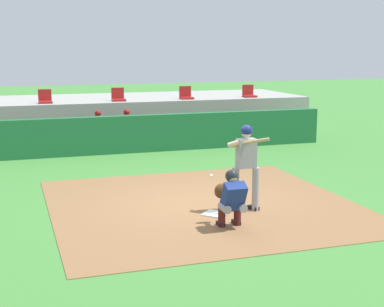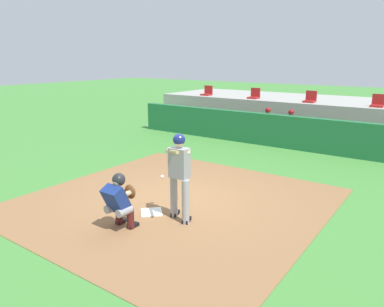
{
  "view_description": "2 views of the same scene",
  "coord_description": "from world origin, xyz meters",
  "px_view_note": "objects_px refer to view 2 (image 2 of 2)",
  "views": [
    {
      "loc": [
        -3.89,
        -11.19,
        3.36
      ],
      "look_at": [
        0.0,
        0.7,
        1.0
      ],
      "focal_mm": 53.11,
      "sensor_mm": 36.0,
      "label": 1
    },
    {
      "loc": [
        4.87,
        -6.18,
        3.2
      ],
      "look_at": [
        0.0,
        0.7,
        1.0
      ],
      "focal_mm": 34.11,
      "sensor_mm": 36.0,
      "label": 2
    }
  ],
  "objects_px": {
    "dugout_player_0": "(266,123)",
    "stadium_seat_3": "(378,103)",
    "stadium_seat_2": "(310,99)",
    "batter_at_plate": "(179,172)",
    "stadium_seat_1": "(254,96)",
    "dugout_player_1": "(289,126)",
    "catcher_crouched": "(120,199)",
    "home_plate": "(151,212)",
    "stadium_seat_0": "(207,93)"
  },
  "relations": [
    {
      "from": "dugout_player_0",
      "to": "stadium_seat_0",
      "type": "height_order",
      "value": "stadium_seat_0"
    },
    {
      "from": "stadium_seat_3",
      "to": "home_plate",
      "type": "bearing_deg",
      "value": -104.33
    },
    {
      "from": "stadium_seat_0",
      "to": "stadium_seat_3",
      "type": "xyz_separation_m",
      "value": [
        7.8,
        0.0,
        0.0
      ]
    },
    {
      "from": "home_plate",
      "to": "batter_at_plate",
      "type": "relative_size",
      "value": 0.24
    },
    {
      "from": "dugout_player_0",
      "to": "stadium_seat_1",
      "type": "height_order",
      "value": "stadium_seat_1"
    },
    {
      "from": "catcher_crouched",
      "to": "stadium_seat_3",
      "type": "height_order",
      "value": "stadium_seat_3"
    },
    {
      "from": "dugout_player_1",
      "to": "stadium_seat_2",
      "type": "xyz_separation_m",
      "value": [
        0.09,
        2.03,
        0.86
      ]
    },
    {
      "from": "dugout_player_1",
      "to": "stadium_seat_0",
      "type": "height_order",
      "value": "stadium_seat_0"
    },
    {
      "from": "home_plate",
      "to": "catcher_crouched",
      "type": "bearing_deg",
      "value": -90.28
    },
    {
      "from": "home_plate",
      "to": "stadium_seat_3",
      "type": "distance_m",
      "value": 10.61
    },
    {
      "from": "dugout_player_0",
      "to": "dugout_player_1",
      "type": "height_order",
      "value": "same"
    },
    {
      "from": "home_plate",
      "to": "stadium_seat_3",
      "type": "relative_size",
      "value": 0.92
    },
    {
      "from": "catcher_crouched",
      "to": "dugout_player_0",
      "type": "relative_size",
      "value": 1.21
    },
    {
      "from": "dugout_player_1",
      "to": "stadium_seat_3",
      "type": "bearing_deg",
      "value": 37.1
    },
    {
      "from": "catcher_crouched",
      "to": "stadium_seat_0",
      "type": "height_order",
      "value": "stadium_seat_0"
    },
    {
      "from": "batter_at_plate",
      "to": "stadium_seat_1",
      "type": "height_order",
      "value": "stadium_seat_1"
    },
    {
      "from": "home_plate",
      "to": "stadium_seat_2",
      "type": "bearing_deg",
      "value": 90.0
    },
    {
      "from": "batter_at_plate",
      "to": "catcher_crouched",
      "type": "xyz_separation_m",
      "value": [
        -0.69,
        -0.95,
        -0.43
      ]
    },
    {
      "from": "stadium_seat_3",
      "to": "stadium_seat_1",
      "type": "bearing_deg",
      "value": 180.0
    },
    {
      "from": "batter_at_plate",
      "to": "stadium_seat_3",
      "type": "relative_size",
      "value": 3.76
    },
    {
      "from": "stadium_seat_1",
      "to": "stadium_seat_3",
      "type": "height_order",
      "value": "same"
    },
    {
      "from": "stadium_seat_0",
      "to": "stadium_seat_3",
      "type": "relative_size",
      "value": 1.0
    },
    {
      "from": "stadium_seat_2",
      "to": "dugout_player_1",
      "type": "bearing_deg",
      "value": -92.53
    },
    {
      "from": "batter_at_plate",
      "to": "stadium_seat_2",
      "type": "relative_size",
      "value": 3.76
    },
    {
      "from": "stadium_seat_1",
      "to": "stadium_seat_3",
      "type": "distance_m",
      "value": 5.2
    },
    {
      "from": "catcher_crouched",
      "to": "stadium_seat_0",
      "type": "distance_m",
      "value": 12.25
    },
    {
      "from": "stadium_seat_2",
      "to": "dugout_player_0",
      "type": "bearing_deg",
      "value": -117.38
    },
    {
      "from": "catcher_crouched",
      "to": "dugout_player_1",
      "type": "relative_size",
      "value": 1.21
    },
    {
      "from": "batter_at_plate",
      "to": "stadium_seat_1",
      "type": "distance_m",
      "value": 10.64
    },
    {
      "from": "dugout_player_0",
      "to": "stadium_seat_3",
      "type": "bearing_deg",
      "value": 29.11
    },
    {
      "from": "dugout_player_1",
      "to": "stadium_seat_1",
      "type": "bearing_deg",
      "value": 140.97
    },
    {
      "from": "home_plate",
      "to": "dugout_player_0",
      "type": "relative_size",
      "value": 0.34
    },
    {
      "from": "stadium_seat_0",
      "to": "catcher_crouched",
      "type": "bearing_deg",
      "value": -64.82
    },
    {
      "from": "dugout_player_0",
      "to": "stadium_seat_3",
      "type": "relative_size",
      "value": 2.71
    },
    {
      "from": "catcher_crouched",
      "to": "stadium_seat_1",
      "type": "xyz_separation_m",
      "value": [
        -2.6,
        11.05,
        0.93
      ]
    },
    {
      "from": "stadium_seat_0",
      "to": "stadium_seat_2",
      "type": "xyz_separation_m",
      "value": [
        5.2,
        0.0,
        0.0
      ]
    },
    {
      "from": "batter_at_plate",
      "to": "stadium_seat_2",
      "type": "bearing_deg",
      "value": 93.91
    },
    {
      "from": "home_plate",
      "to": "stadium_seat_0",
      "type": "distance_m",
      "value": 11.53
    },
    {
      "from": "stadium_seat_0",
      "to": "stadium_seat_1",
      "type": "relative_size",
      "value": 1.0
    },
    {
      "from": "stadium_seat_0",
      "to": "dugout_player_1",
      "type": "bearing_deg",
      "value": -21.71
    },
    {
      "from": "home_plate",
      "to": "stadium_seat_1",
      "type": "xyz_separation_m",
      "value": [
        -2.6,
        10.18,
        1.51
      ]
    },
    {
      "from": "stadium_seat_3",
      "to": "dugout_player_1",
      "type": "bearing_deg",
      "value": -142.9
    },
    {
      "from": "dugout_player_0",
      "to": "stadium_seat_2",
      "type": "height_order",
      "value": "stadium_seat_2"
    },
    {
      "from": "dugout_player_0",
      "to": "dugout_player_1",
      "type": "bearing_deg",
      "value": 0.0
    },
    {
      "from": "dugout_player_0",
      "to": "stadium_seat_2",
      "type": "distance_m",
      "value": 2.45
    },
    {
      "from": "dugout_player_0",
      "to": "stadium_seat_0",
      "type": "relative_size",
      "value": 2.71
    },
    {
      "from": "batter_at_plate",
      "to": "stadium_seat_3",
      "type": "height_order",
      "value": "stadium_seat_3"
    },
    {
      "from": "stadium_seat_3",
      "to": "dugout_player_0",
      "type": "bearing_deg",
      "value": -150.89
    },
    {
      "from": "home_plate",
      "to": "catcher_crouched",
      "type": "height_order",
      "value": "catcher_crouched"
    },
    {
      "from": "stadium_seat_1",
      "to": "stadium_seat_2",
      "type": "height_order",
      "value": "same"
    }
  ]
}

